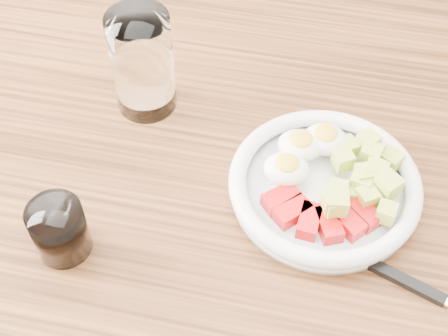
{
  "coord_description": "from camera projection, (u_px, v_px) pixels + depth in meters",
  "views": [
    {
      "loc": [
        0.09,
        -0.43,
        1.38
      ],
      "look_at": [
        -0.01,
        0.01,
        0.8
      ],
      "focal_mm": 50.0,
      "sensor_mm": 36.0,
      "label": 1
    }
  ],
  "objects": [
    {
      "name": "bowl",
      "position": [
        325.0,
        183.0,
        0.73
      ],
      "size": [
        0.23,
        0.23,
        0.06
      ],
      "color": "white",
      "rests_on": "dining_table"
    },
    {
      "name": "coffee_glass",
      "position": [
        59.0,
        230.0,
        0.68
      ],
      "size": [
        0.06,
        0.06,
        0.07
      ],
      "color": "white",
      "rests_on": "dining_table"
    },
    {
      "name": "water_glass",
      "position": [
        142.0,
        63.0,
        0.79
      ],
      "size": [
        0.08,
        0.08,
        0.14
      ],
      "primitive_type": "cylinder",
      "color": "white",
      "rests_on": "dining_table"
    },
    {
      "name": "dining_table",
      "position": [
        230.0,
        235.0,
        0.83
      ],
      "size": [
        1.5,
        0.9,
        0.77
      ],
      "color": "brown",
      "rests_on": "ground"
    },
    {
      "name": "fork",
      "position": [
        427.0,
        292.0,
        0.67
      ],
      "size": [
        0.19,
        0.08,
        0.01
      ],
      "color": "black",
      "rests_on": "dining_table"
    }
  ]
}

